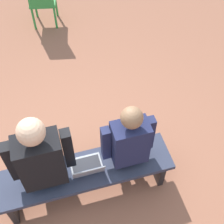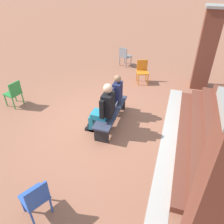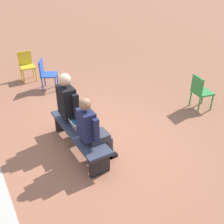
{
  "view_description": "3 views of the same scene",
  "coord_description": "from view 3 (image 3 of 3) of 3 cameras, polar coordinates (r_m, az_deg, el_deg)",
  "views": [
    {
      "loc": [
        0.08,
        1.77,
        3.28
      ],
      "look_at": [
        -0.45,
        -0.09,
        0.86
      ],
      "focal_mm": 50.0,
      "sensor_mm": 36.0,
      "label": 1
    },
    {
      "loc": [
        4.67,
        1.77,
        3.73
      ],
      "look_at": [
        0.32,
        0.38,
        0.67
      ],
      "focal_mm": 35.0,
      "sensor_mm": 36.0,
      "label": 2
    },
    {
      "loc": [
        -3.85,
        1.77,
        3.17
      ],
      "look_at": [
        -0.59,
        -0.18,
        0.96
      ],
      "focal_mm": 42.0,
      "sensor_mm": 36.0,
      "label": 3
    }
  ],
  "objects": [
    {
      "name": "bench",
      "position": [
        4.96,
        -7.21,
        -4.71
      ],
      "size": [
        1.8,
        0.44,
        0.45
      ],
      "color": "#33384C",
      "rests_on": "ground"
    },
    {
      "name": "person_student",
      "position": [
        4.45,
        -4.33,
        -3.67
      ],
      "size": [
        0.52,
        0.65,
        1.3
      ],
      "color": "#383842",
      "rests_on": "ground"
    },
    {
      "name": "ground_plane",
      "position": [
        5.29,
        -4.95,
        -6.76
      ],
      "size": [
        60.0,
        60.0,
        0.0
      ],
      "primitive_type": "plane",
      "color": "#9E6047"
    },
    {
      "name": "plastic_chair_by_pillar",
      "position": [
        6.61,
        18.64,
        4.47
      ],
      "size": [
        0.5,
        0.5,
        0.84
      ],
      "color": "#2D893D",
      "rests_on": "ground"
    },
    {
      "name": "laptop",
      "position": [
        4.86,
        -7.34,
        -3.47
      ],
      "size": [
        0.32,
        0.29,
        0.21
      ],
      "color": "#9EA0A5",
      "rests_on": "bench"
    },
    {
      "name": "plastic_chair_foreground",
      "position": [
        7.53,
        -14.18,
        8.3
      ],
      "size": [
        0.57,
        0.57,
        0.84
      ],
      "color": "#2D56B7",
      "rests_on": "ground"
    },
    {
      "name": "plastic_chair_far_left",
      "position": [
        8.35,
        -18.14,
        9.89
      ],
      "size": [
        0.44,
        0.44,
        0.84
      ],
      "color": "gold",
      "rests_on": "ground"
    },
    {
      "name": "person_adult",
      "position": [
        5.07,
        -8.51,
        1.36
      ],
      "size": [
        0.6,
        0.75,
        1.44
      ],
      "color": "teal",
      "rests_on": "ground"
    }
  ]
}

